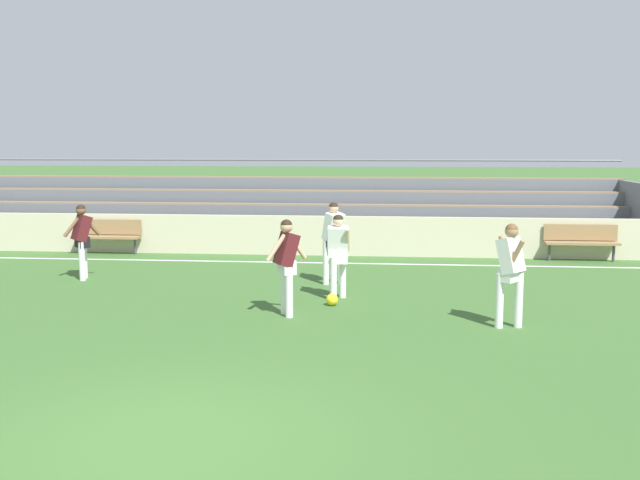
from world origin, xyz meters
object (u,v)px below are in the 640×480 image
soccer_ball (332,300)px  bench_far_right (581,239)px  player_dark_on_ball (287,259)px  player_white_dropping_back (510,266)px  player_white_wide_left (338,249)px  bleacher_stand (282,208)px  player_white_trailing_run (333,235)px  bench_near_bin (107,233)px  player_dark_pressing_high (82,235)px

soccer_ball → bench_far_right: bearing=44.1°
player_dark_on_ball → player_white_dropping_back: 3.68m
bench_far_right → player_white_dropping_back: size_ratio=1.07×
player_white_wide_left → soccer_ball: bearing=-96.8°
bleacher_stand → bench_far_right: bleacher_stand is taller
player_dark_on_ball → player_white_trailing_run: player_white_trailing_run is taller
bleacher_stand → bench_far_right: (7.94, -2.65, -0.47)m
player_white_wide_left → player_white_trailing_run: 1.45m
bleacher_stand → player_white_dropping_back: 10.83m
player_dark_on_ball → player_white_wide_left: bearing=61.2°
bench_near_bin → player_white_trailing_run: player_white_trailing_run is taller
bench_near_bin → bench_far_right: bearing=0.0°
player_white_trailing_run → player_white_dropping_back: bearing=-47.0°
bench_far_right → player_white_dropping_back: player_white_dropping_back is taller
bench_far_right → player_dark_pressing_high: size_ratio=1.11×
bench_near_bin → player_white_wide_left: 8.25m
bench_near_bin → player_dark_on_ball: (5.73, -6.46, 0.44)m
player_dark_pressing_high → player_white_trailing_run: bearing=-0.2°
bleacher_stand → player_dark_on_ball: size_ratio=12.17×
player_white_wide_left → player_dark_pressing_high: (-5.62, 1.44, 0.01)m
player_dark_on_ball → bleacher_stand: bearing=98.9°
player_dark_on_ball → bench_far_right: bearing=44.8°
bleacher_stand → player_dark_pressing_high: bearing=-118.6°
bleacher_stand → player_white_trailing_run: size_ratio=11.74×
bench_far_right → bench_near_bin: bearing=180.0°
bench_far_right → player_white_dropping_back: (-2.85, -6.91, 0.45)m
bench_far_right → bench_near_bin: 12.24m
player_white_dropping_back → player_dark_pressing_high: size_ratio=1.03×
player_white_wide_left → player_dark_on_ball: bearing=-118.8°
bleacher_stand → bench_near_bin: bleacher_stand is taller
player_dark_on_ball → player_white_wide_left: size_ratio=1.03×
player_white_dropping_back → bench_far_right: bearing=67.6°
bench_far_right → player_dark_on_ball: player_dark_on_ball is taller
player_white_wide_left → player_white_dropping_back: 3.43m
bench_near_bin → soccer_ball: size_ratio=8.18×
player_white_dropping_back → bleacher_stand: bearing=118.0°
bench_near_bin → player_white_trailing_run: (6.31, -3.62, 0.48)m
player_white_wide_left → soccer_ball: player_white_wide_left is taller
soccer_ball → player_dark_pressing_high: bearing=160.1°
bleacher_stand → player_dark_pressing_high: (-3.41, -6.25, -0.05)m
bleacher_stand → player_white_trailing_run: bleacher_stand is taller
bench_near_bin → bleacher_stand: bearing=31.6°
bench_near_bin → player_white_wide_left: bearing=-37.8°
player_white_wide_left → player_white_dropping_back: bearing=-33.0°
player_dark_on_ball → player_white_dropping_back: player_white_dropping_back is taller
bleacher_stand → player_white_dropping_back: bearing=-62.0°
bleacher_stand → player_white_trailing_run: (2.01, -6.26, 0.01)m
player_white_dropping_back → soccer_ball: bearing=156.2°
player_dark_pressing_high → player_white_wide_left: bearing=-14.4°
player_white_dropping_back → player_dark_on_ball: bearing=172.9°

